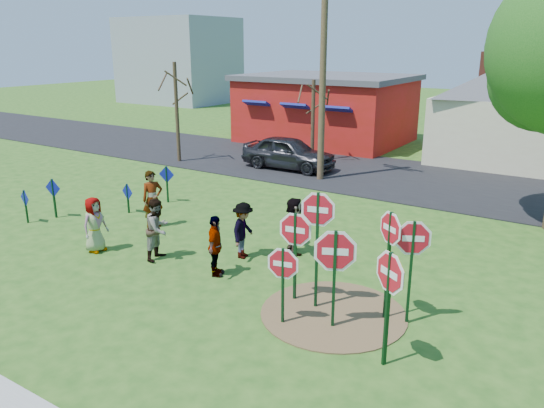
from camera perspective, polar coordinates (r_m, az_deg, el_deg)
The scene contains 27 objects.
ground at distance 14.95m, azimuth -7.31°, elevation -5.59°, with size 120.00×120.00×0.00m, color #245117.
road at distance 24.43m, azimuth 10.25°, elevation 3.25°, with size 120.00×7.50×0.04m, color black.
dirt_patch at distance 11.94m, azimuth 6.61°, elevation -11.60°, with size 3.20×3.20×0.03m, color brown.
red_building at distance 32.18m, azimuth 5.86°, elevation 10.22°, with size 9.40×7.69×3.90m.
cream_house at distance 28.83m, azimuth 26.06°, elevation 9.76°, with size 9.40×9.40×6.50m.
distant_building at distance 54.88m, azimuth -9.96°, elevation 14.96°, with size 10.00×8.00×8.00m, color #8C939E.
stop_sign_a at distance 10.98m, azimuth 1.18°, elevation -7.07°, with size 0.90×0.24×1.82m.
stop_sign_b at distance 11.38m, azimuth 4.94°, elevation -1.82°, with size 1.00×0.26×2.82m.
stop_sign_c at distance 11.21m, azimuth 12.54°, elevation -3.90°, with size 0.80×0.55×2.54m.
stop_sign_d at distance 11.16m, azimuth 14.87°, elevation -4.47°, with size 0.90×0.48×2.42m.
stop_sign_e at distance 10.80m, azimuth 6.78°, elevation -5.85°, with size 1.09×0.52×2.29m.
stop_sign_f at distance 9.64m, azimuth 12.51°, elevation -8.13°, with size 0.90×0.58×2.37m.
stop_sign_g at distance 11.87m, azimuth 2.52°, elevation -3.60°, with size 1.05×0.17×2.24m.
blue_diamond_a at distance 19.09m, azimuth -25.00°, elevation 0.15°, with size 0.56×0.11×1.13m.
blue_diamond_b at distance 19.25m, azimuth -22.45°, elevation 1.05°, with size 0.64×0.12×1.36m.
blue_diamond_c at distance 19.01m, azimuth -15.27°, elevation 0.93°, with size 0.59×0.10×1.06m.
blue_diamond_d at distance 19.90m, azimuth -11.25°, elevation 2.57°, with size 0.62×0.15×1.38m.
person_a at distance 15.74m, azimuth -18.55°, elevation -2.11°, with size 0.78×0.51×1.59m, color #49569C.
person_b at distance 17.29m, azimuth -12.72°, elevation 0.51°, with size 0.67×0.44×1.85m, color #2C745E.
person_c at distance 14.73m, azimuth -12.16°, elevation -2.64°, with size 0.83×0.65×1.71m, color brown.
person_d at distance 14.51m, azimuth -3.12°, elevation -2.85°, with size 1.02×0.59×1.58m, color #353439.
person_e at distance 13.45m, azimuth -6.13°, elevation -4.53°, with size 0.93×0.39×1.59m, color #422C51.
person_f at distance 14.81m, azimuth 2.41°, elevation -2.33°, with size 1.50×0.48×1.62m, color #1A4828.
suv at distance 24.78m, azimuth 1.78°, elevation 5.55°, with size 1.79×4.44×1.51m, color #29282D.
utility_pole at distance 22.42m, azimuth 5.51°, elevation 14.19°, with size 2.13×0.59×8.82m.
bare_tree_west at distance 26.48m, azimuth -10.27°, elevation 11.13°, with size 1.80×1.80×4.83m.
bare_tree_east at distance 26.19m, azimuth 4.45°, elevation 10.11°, with size 1.80×1.80×4.01m.
Camera 1 is at (9.01, -10.48, 5.70)m, focal length 35.00 mm.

